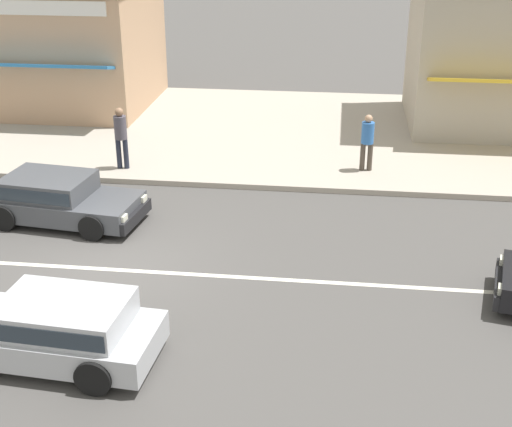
# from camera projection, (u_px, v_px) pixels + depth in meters

# --- Properties ---
(ground_plane) EXTENTS (160.00, 160.00, 0.00)m
(ground_plane) POSITION_uv_depth(u_px,v_px,m) (104.00, 269.00, 14.71)
(ground_plane) COLOR #4C4947
(lane_centre_stripe) EXTENTS (50.40, 0.14, 0.01)m
(lane_centre_stripe) POSITION_uv_depth(u_px,v_px,m) (104.00, 269.00, 14.71)
(lane_centre_stripe) COLOR silver
(lane_centre_stripe) RESTS_ON ground
(kerb_strip) EXTENTS (68.00, 10.00, 0.15)m
(kerb_strip) POSITION_uv_depth(u_px,v_px,m) (197.00, 128.00, 23.49)
(kerb_strip) COLOR #ADA393
(kerb_strip) RESTS_ON ground
(hatchback_silver_0) EXTENTS (3.97, 1.93, 1.10)m
(hatchback_silver_0) POSITION_uv_depth(u_px,v_px,m) (52.00, 327.00, 11.66)
(hatchback_silver_0) COLOR #B7BABF
(hatchback_silver_0) RESTS_ON ground
(hatchback_dark_grey_2) EXTENTS (3.81, 2.10, 1.10)m
(hatchback_dark_grey_2) POSITION_uv_depth(u_px,v_px,m) (58.00, 197.00, 16.72)
(hatchback_dark_grey_2) COLOR #47494F
(hatchback_dark_grey_2) RESTS_ON ground
(pedestrian_near_clock) EXTENTS (0.34, 0.34, 1.72)m
(pedestrian_near_clock) POSITION_uv_depth(u_px,v_px,m) (121.00, 133.00, 19.41)
(pedestrian_near_clock) COLOR #232838
(pedestrian_near_clock) RESTS_ON kerb_strip
(pedestrian_mid_kerb) EXTENTS (0.34, 0.34, 1.57)m
(pedestrian_mid_kerb) POSITION_uv_depth(u_px,v_px,m) (367.00, 138.00, 19.30)
(pedestrian_mid_kerb) COLOR #4C4238
(pedestrian_mid_kerb) RESTS_ON kerb_strip
(shopfront_corner_warung) EXTENTS (5.45, 5.70, 5.20)m
(shopfront_corner_warung) POSITION_uv_depth(u_px,v_px,m) (498.00, 44.00, 22.73)
(shopfront_corner_warung) COLOR #B2A893
(shopfront_corner_warung) RESTS_ON kerb_strip
(shopfront_mid_block) EXTENTS (5.36, 6.44, 4.32)m
(shopfront_mid_block) POSITION_uv_depth(u_px,v_px,m) (74.00, 44.00, 25.18)
(shopfront_mid_block) COLOR tan
(shopfront_mid_block) RESTS_ON kerb_strip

